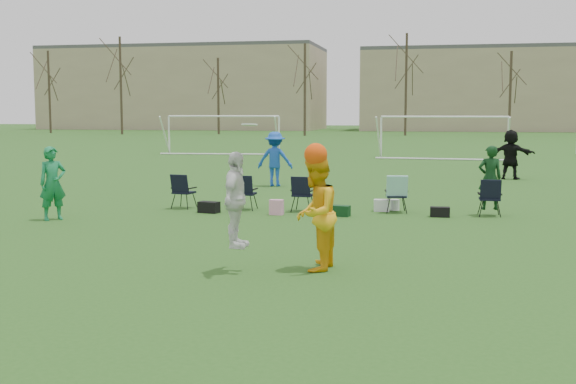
% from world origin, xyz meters
% --- Properties ---
extents(ground, '(260.00, 260.00, 0.00)m').
position_xyz_m(ground, '(0.00, 0.00, 0.00)').
color(ground, '#265319').
rests_on(ground, ground).
extents(fielder_green_near, '(0.78, 0.80, 1.85)m').
position_xyz_m(fielder_green_near, '(-5.68, 5.12, 0.92)').
color(fielder_green_near, '#157743').
rests_on(fielder_green_near, ground).
extents(fielder_blue, '(1.31, 0.79, 1.98)m').
position_xyz_m(fielder_blue, '(-2.07, 14.31, 0.99)').
color(fielder_blue, blue).
rests_on(fielder_blue, ground).
extents(fielder_black, '(1.94, 1.12, 1.99)m').
position_xyz_m(fielder_black, '(6.59, 18.91, 1.00)').
color(fielder_black, black).
rests_on(fielder_black, ground).
extents(center_contest, '(1.88, 1.42, 2.52)m').
position_xyz_m(center_contest, '(1.34, 0.64, 1.09)').
color(center_contest, white).
rests_on(center_contest, ground).
extents(sideline_setup, '(9.01, 1.83, 1.83)m').
position_xyz_m(sideline_setup, '(1.45, 8.02, 0.54)').
color(sideline_setup, '#0D3314').
rests_on(sideline_setup, ground).
extents(goal_left, '(7.39, 0.76, 2.46)m').
position_xyz_m(goal_left, '(-10.00, 34.00, 1.92)').
color(goal_left, white).
rests_on(goal_left, ground).
extents(goal_mid, '(7.40, 0.63, 2.46)m').
position_xyz_m(goal_mid, '(4.00, 32.00, 1.92)').
color(goal_mid, white).
rests_on(goal_mid, ground).
extents(tree_line, '(110.28, 3.28, 11.40)m').
position_xyz_m(tree_line, '(0.24, 69.85, 5.09)').
color(tree_line, '#382B21').
rests_on(tree_line, ground).
extents(building_row, '(126.00, 16.00, 13.00)m').
position_xyz_m(building_row, '(6.73, 96.00, 5.99)').
color(building_row, tan).
rests_on(building_row, ground).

